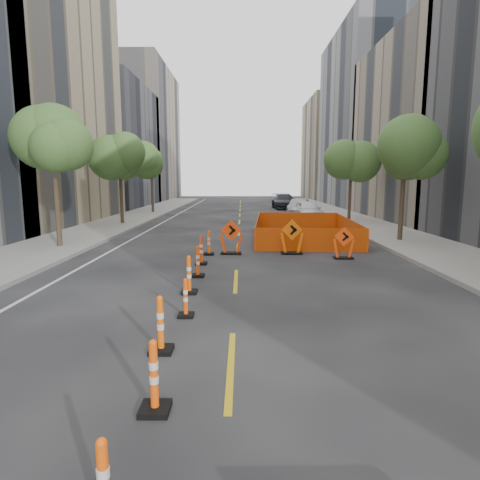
{
  "coord_description": "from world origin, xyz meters",
  "views": [
    {
      "loc": [
        0.19,
        -8.62,
        3.25
      ],
      "look_at": [
        0.13,
        5.54,
        1.1
      ],
      "focal_mm": 30.0,
      "sensor_mm": 36.0,
      "label": 1
    }
  ],
  "objects_px": {
    "channelizer_4": "(189,275)",
    "chevron_sign_left": "(231,237)",
    "parked_car_near": "(308,210)",
    "channelizer_3": "(186,298)",
    "channelizer_6": "(201,250)",
    "parked_car_far": "(284,201)",
    "channelizer_1": "(154,376)",
    "channelizer_7": "(209,243)",
    "parked_car_mid": "(299,206)",
    "channelizer_2": "(160,324)",
    "chevron_sign_center": "(292,237)",
    "channelizer_5": "(198,261)",
    "chevron_sign_right": "(344,243)"
  },
  "relations": [
    {
      "from": "chevron_sign_left",
      "to": "chevron_sign_right",
      "type": "height_order",
      "value": "chevron_sign_left"
    },
    {
      "from": "channelizer_7",
      "to": "chevron_sign_right",
      "type": "xyz_separation_m",
      "value": [
        5.62,
        -0.84,
        0.12
      ]
    },
    {
      "from": "channelizer_4",
      "to": "channelizer_7",
      "type": "xyz_separation_m",
      "value": [
        0.09,
        5.94,
        -0.02
      ]
    },
    {
      "from": "channelizer_2",
      "to": "parked_car_far",
      "type": "distance_m",
      "value": 37.94
    },
    {
      "from": "channelizer_5",
      "to": "channelizer_3",
      "type": "bearing_deg",
      "value": -88.02
    },
    {
      "from": "channelizer_5",
      "to": "parked_car_mid",
      "type": "height_order",
      "value": "parked_car_mid"
    },
    {
      "from": "channelizer_1",
      "to": "channelizer_4",
      "type": "distance_m",
      "value": 5.95
    },
    {
      "from": "channelizer_3",
      "to": "channelizer_7",
      "type": "relative_size",
      "value": 0.87
    },
    {
      "from": "channelizer_3",
      "to": "channelizer_5",
      "type": "bearing_deg",
      "value": 91.98
    },
    {
      "from": "channelizer_6",
      "to": "chevron_sign_right",
      "type": "height_order",
      "value": "chevron_sign_right"
    },
    {
      "from": "channelizer_4",
      "to": "channelizer_5",
      "type": "relative_size",
      "value": 1.05
    },
    {
      "from": "chevron_sign_left",
      "to": "parked_car_near",
      "type": "distance_m",
      "value": 16.02
    },
    {
      "from": "channelizer_2",
      "to": "chevron_sign_center",
      "type": "height_order",
      "value": "chevron_sign_center"
    },
    {
      "from": "channelizer_6",
      "to": "parked_car_far",
      "type": "distance_m",
      "value": 30.16
    },
    {
      "from": "chevron_sign_right",
      "to": "parked_car_far",
      "type": "height_order",
      "value": "parked_car_far"
    },
    {
      "from": "channelizer_1",
      "to": "channelizer_3",
      "type": "xyz_separation_m",
      "value": [
        -0.11,
        3.96,
        -0.07
      ]
    },
    {
      "from": "channelizer_2",
      "to": "parked_car_near",
      "type": "height_order",
      "value": "parked_car_near"
    },
    {
      "from": "channelizer_1",
      "to": "channelizer_3",
      "type": "relative_size",
      "value": 1.14
    },
    {
      "from": "channelizer_2",
      "to": "parked_car_mid",
      "type": "relative_size",
      "value": 0.27
    },
    {
      "from": "channelizer_2",
      "to": "parked_car_mid",
      "type": "height_order",
      "value": "parked_car_mid"
    },
    {
      "from": "parked_car_far",
      "to": "channelizer_7",
      "type": "bearing_deg",
      "value": -105.15
    },
    {
      "from": "channelizer_3",
      "to": "chevron_sign_right",
      "type": "xyz_separation_m",
      "value": [
        5.53,
        7.08,
        0.19
      ]
    },
    {
      "from": "parked_car_near",
      "to": "parked_car_mid",
      "type": "bearing_deg",
      "value": 83.06
    },
    {
      "from": "channelizer_4",
      "to": "chevron_sign_center",
      "type": "bearing_deg",
      "value": 58.98
    },
    {
      "from": "channelizer_6",
      "to": "parked_car_near",
      "type": "relative_size",
      "value": 0.24
    },
    {
      "from": "channelizer_7",
      "to": "parked_car_near",
      "type": "distance_m",
      "value": 16.59
    },
    {
      "from": "channelizer_4",
      "to": "parked_car_near",
      "type": "xyz_separation_m",
      "value": [
        6.82,
        21.1,
        0.24
      ]
    },
    {
      "from": "channelizer_6",
      "to": "parked_car_mid",
      "type": "height_order",
      "value": "parked_car_mid"
    },
    {
      "from": "channelizer_3",
      "to": "channelizer_6",
      "type": "height_order",
      "value": "channelizer_6"
    },
    {
      "from": "chevron_sign_left",
      "to": "chevron_sign_center",
      "type": "xyz_separation_m",
      "value": [
        2.66,
        -0.0,
        0.01
      ]
    },
    {
      "from": "channelizer_4",
      "to": "channelizer_7",
      "type": "relative_size",
      "value": 1.03
    },
    {
      "from": "channelizer_3",
      "to": "chevron_sign_left",
      "type": "relative_size",
      "value": 0.62
    },
    {
      "from": "channelizer_7",
      "to": "chevron_sign_center",
      "type": "distance_m",
      "value": 3.63
    },
    {
      "from": "channelizer_7",
      "to": "chevron_sign_left",
      "type": "height_order",
      "value": "chevron_sign_left"
    },
    {
      "from": "channelizer_1",
      "to": "chevron_sign_left",
      "type": "bearing_deg",
      "value": 86.44
    },
    {
      "from": "chevron_sign_center",
      "to": "parked_car_far",
      "type": "bearing_deg",
      "value": 75.28
    },
    {
      "from": "parked_car_near",
      "to": "channelizer_1",
      "type": "bearing_deg",
      "value": -109.22
    },
    {
      "from": "parked_car_mid",
      "to": "channelizer_4",
      "type": "bearing_deg",
      "value": -85.15
    },
    {
      "from": "channelizer_4",
      "to": "channelizer_6",
      "type": "xyz_separation_m",
      "value": [
        -0.05,
        3.96,
        0.0
      ]
    },
    {
      "from": "channelizer_2",
      "to": "channelizer_4",
      "type": "relative_size",
      "value": 1.0
    },
    {
      "from": "channelizer_6",
      "to": "channelizer_4",
      "type": "bearing_deg",
      "value": -89.21
    },
    {
      "from": "channelizer_4",
      "to": "channelizer_6",
      "type": "bearing_deg",
      "value": 90.79
    },
    {
      "from": "channelizer_7",
      "to": "chevron_sign_left",
      "type": "xyz_separation_m",
      "value": [
        0.95,
        0.22,
        0.21
      ]
    },
    {
      "from": "channelizer_6",
      "to": "channelizer_7",
      "type": "xyz_separation_m",
      "value": [
        0.14,
        1.98,
        -0.02
      ]
    },
    {
      "from": "channelizer_4",
      "to": "chevron_sign_left",
      "type": "xyz_separation_m",
      "value": [
        1.04,
        6.16,
        0.2
      ]
    },
    {
      "from": "parked_car_near",
      "to": "parked_car_far",
      "type": "xyz_separation_m",
      "value": [
        -0.61,
        12.36,
        0.03
      ]
    },
    {
      "from": "channelizer_1",
      "to": "chevron_sign_center",
      "type": "height_order",
      "value": "chevron_sign_center"
    },
    {
      "from": "channelizer_3",
      "to": "channelizer_4",
      "type": "distance_m",
      "value": 1.99
    },
    {
      "from": "channelizer_6",
      "to": "chevron_sign_left",
      "type": "bearing_deg",
      "value": 63.54
    },
    {
      "from": "channelizer_6",
      "to": "channelizer_5",
      "type": "bearing_deg",
      "value": -87.31
    }
  ]
}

